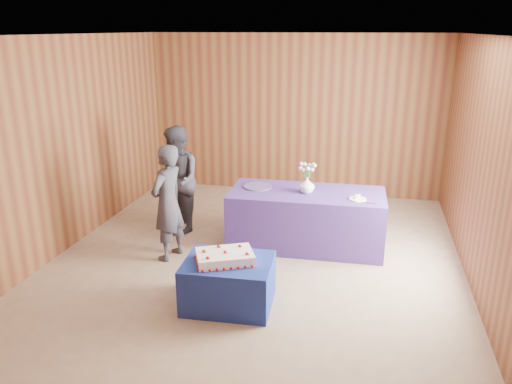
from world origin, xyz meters
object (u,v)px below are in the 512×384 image
(vase, at_px, (307,185))
(cake_table, at_px, (228,283))
(serving_table, at_px, (306,219))
(sheet_cake, at_px, (225,257))
(guest_right, at_px, (177,180))
(guest_left, at_px, (168,203))

(vase, bearing_deg, cake_table, -109.41)
(serving_table, height_order, vase, vase)
(sheet_cake, distance_m, guest_right, 2.17)
(sheet_cake, xyz_separation_m, guest_right, (-1.21, 1.79, 0.20))
(sheet_cake, height_order, guest_left, guest_left)
(sheet_cake, xyz_separation_m, vase, (0.61, 1.67, 0.30))
(cake_table, bearing_deg, sheet_cake, -158.81)
(cake_table, height_order, serving_table, serving_table)
(serving_table, relative_size, guest_right, 1.33)
(guest_right, bearing_deg, vase, 50.30)
(cake_table, relative_size, guest_left, 0.62)
(cake_table, xyz_separation_m, guest_left, (-1.04, 0.94, 0.48))
(vase, distance_m, guest_left, 1.78)
(cake_table, xyz_separation_m, sheet_cake, (-0.03, -0.01, 0.30))
(guest_right, bearing_deg, serving_table, 51.19)
(serving_table, bearing_deg, vase, -96.43)
(cake_table, distance_m, vase, 1.86)
(serving_table, height_order, guest_left, guest_left)
(guest_left, bearing_deg, cake_table, 62.62)
(guest_left, bearing_deg, serving_table, 129.49)
(serving_table, height_order, sheet_cake, serving_table)
(serving_table, xyz_separation_m, vase, (-0.00, -0.03, 0.48))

